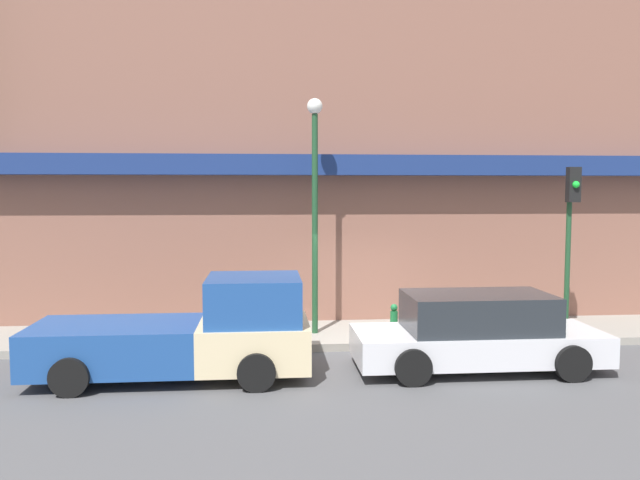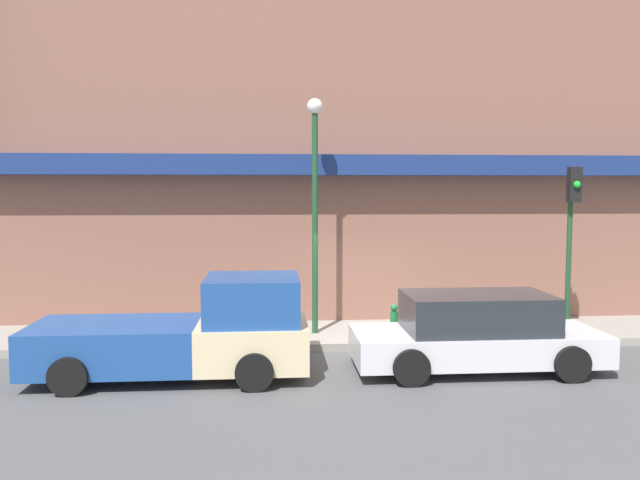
% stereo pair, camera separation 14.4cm
% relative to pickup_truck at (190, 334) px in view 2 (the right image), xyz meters
% --- Properties ---
extents(ground_plane, '(80.00, 80.00, 0.00)m').
position_rel_pickup_truck_xyz_m(ground_plane, '(3.70, 1.59, -0.82)').
color(ground_plane, '#4C4C4F').
extents(sidewalk, '(36.00, 2.48, 0.17)m').
position_rel_pickup_truck_xyz_m(sidewalk, '(3.70, 2.83, -0.73)').
color(sidewalk, gray).
rests_on(sidewalk, ground).
extents(building, '(19.80, 3.80, 11.89)m').
position_rel_pickup_truck_xyz_m(building, '(3.68, 5.55, 4.66)').
color(building, brown).
rests_on(building, ground).
extents(pickup_truck, '(5.12, 2.12, 1.90)m').
position_rel_pickup_truck_xyz_m(pickup_truck, '(0.00, 0.00, 0.00)').
color(pickup_truck, beige).
rests_on(pickup_truck, ground).
extents(parked_car, '(4.82, 2.00, 1.51)m').
position_rel_pickup_truck_xyz_m(parked_car, '(5.52, -0.00, -0.09)').
color(parked_car, silver).
rests_on(parked_car, ground).
extents(fire_hydrant, '(0.17, 0.17, 0.75)m').
position_rel_pickup_truck_xyz_m(fire_hydrant, '(4.32, 2.19, -0.28)').
color(fire_hydrant, '#196633').
rests_on(fire_hydrant, sidewalk).
extents(street_lamp, '(0.36, 0.36, 5.44)m').
position_rel_pickup_truck_xyz_m(street_lamp, '(2.55, 2.69, 2.76)').
color(street_lamp, '#1E4728').
rests_on(street_lamp, sidewalk).
extents(traffic_light, '(0.28, 0.42, 3.87)m').
position_rel_pickup_truck_xyz_m(traffic_light, '(8.42, 2.09, 2.01)').
color(traffic_light, '#1E4728').
rests_on(traffic_light, sidewalk).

